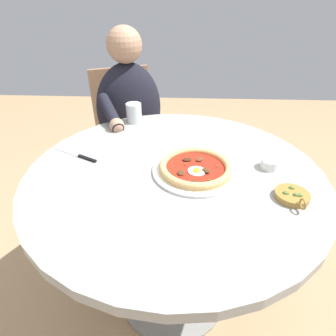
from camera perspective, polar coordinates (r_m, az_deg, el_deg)
The scene contains 10 objects.
ground_plane at distance 1.51m, azimuth 0.96°, elevation -24.43°, with size 6.00×6.00×0.02m, color tan.
dining_table at distance 1.05m, azimuth 1.27°, elevation -6.06°, with size 1.06×1.06×0.73m.
pizza_on_plate at distance 0.95m, azimuth 5.79°, elevation -0.02°, with size 0.30×0.30×0.04m.
water_glass at distance 1.35m, azimuth -7.17°, elevation 11.24°, with size 0.07×0.07×0.09m.
steak_knife at distance 1.10m, azimuth -17.99°, elevation 2.36°, with size 0.21×0.11×0.01m.
ramekin_capers at distance 1.04m, azimuth 20.70°, elevation 0.88°, with size 0.06×0.06×0.03m.
olive_pan at distance 0.91m, azimuth 24.75°, elevation -5.30°, with size 0.10×0.13×0.04m.
fork_utensil at distance 1.19m, azimuth -6.80°, elevation 6.34°, with size 0.01×0.17×0.00m.
diner_person at distance 1.68m, azimuth -7.64°, elevation 5.73°, with size 0.43×0.57×1.14m.
cafe_chair_diner at distance 1.80m, azimuth -8.76°, elevation 8.47°, with size 0.54×0.54×0.89m.
Camera 1 is at (0.02, -0.82, 1.26)m, focal length 28.89 mm.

